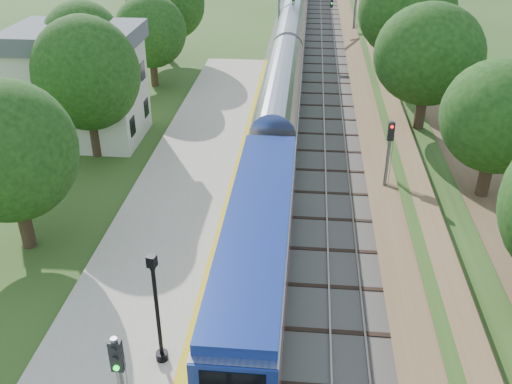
# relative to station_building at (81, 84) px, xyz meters

# --- Properties ---
(trackbed) EXTENTS (9.50, 170.00, 0.28)m
(trackbed) POSITION_rel_station_building_xyz_m (16.00, 30.00, -4.02)
(trackbed) COLOR #4C4944
(trackbed) RESTS_ON ground
(platform) EXTENTS (6.40, 68.00, 0.38)m
(platform) POSITION_rel_station_building_xyz_m (8.80, -14.00, -3.90)
(platform) COLOR #ABA089
(platform) RESTS_ON ground
(yellow_stripe) EXTENTS (0.55, 68.00, 0.01)m
(yellow_stripe) POSITION_rel_station_building_xyz_m (11.65, -14.00, -3.70)
(yellow_stripe) COLOR gold
(yellow_stripe) RESTS_ON platform
(embankment) EXTENTS (10.64, 170.00, 11.70)m
(embankment) POSITION_rel_station_building_xyz_m (24.35, 30.00, -2.14)
(embankment) COLOR brown
(embankment) RESTS_ON ground
(station_building) EXTENTS (8.60, 6.60, 8.00)m
(station_building) POSITION_rel_station_building_xyz_m (0.00, 0.00, 0.00)
(station_building) COLOR white
(station_building) RESTS_ON ground
(signal_gantry) EXTENTS (8.40, 0.38, 6.20)m
(signal_gantry) POSITION_rel_station_building_xyz_m (16.47, 24.99, 0.73)
(signal_gantry) COLOR slate
(signal_gantry) RESTS_ON ground
(trees_behind_platform) EXTENTS (7.82, 53.32, 7.21)m
(trees_behind_platform) POSITION_rel_station_building_xyz_m (2.83, -9.33, 0.44)
(trees_behind_platform) COLOR #332316
(trees_behind_platform) RESTS_ON ground
(train) EXTENTS (2.82, 113.21, 4.14)m
(train) POSITION_rel_station_building_xyz_m (14.00, 30.56, -1.95)
(train) COLOR black
(train) RESTS_ON trackbed
(lamppost_far) EXTENTS (0.49, 0.49, 4.91)m
(lamppost_far) POSITION_rel_station_building_xyz_m (10.70, -21.42, -1.52)
(lamppost_far) COLOR black
(lamppost_far) RESTS_ON platform
(signal_farside) EXTENTS (0.33, 0.26, 6.00)m
(signal_farside) POSITION_rel_station_building_xyz_m (20.20, -10.02, -0.31)
(signal_farside) COLOR slate
(signal_farside) RESTS_ON ground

